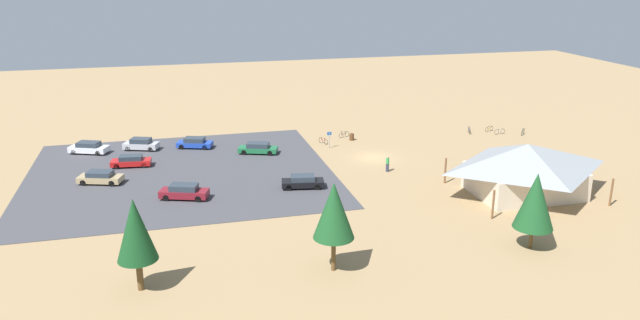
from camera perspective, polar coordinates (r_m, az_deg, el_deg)
ground at (r=74.07m, az=4.95°, el=0.22°), size 160.00×160.00×0.00m
parking_lot_asphalt at (r=70.01m, az=-12.79°, el=-1.19°), size 32.93×30.26×0.05m
bike_pavilion at (r=64.56m, az=18.54°, el=-0.50°), size 12.97×10.33×5.24m
trash_bin at (r=81.18m, az=2.96°, el=2.15°), size 0.60×0.60×0.90m
lot_sign at (r=77.29m, az=0.87°, el=2.11°), size 0.56×0.08×2.20m
pine_midwest at (r=52.09m, az=19.32°, el=-3.60°), size 3.22×3.22×6.42m
pine_far_west at (r=44.56m, az=-16.73°, el=-6.24°), size 2.84×2.84×6.93m
pine_far_east at (r=45.32m, az=1.29°, el=-4.71°), size 3.10×3.10×7.05m
bicycle_silver_back_row at (r=79.12m, az=18.97°, el=0.71°), size 1.42×1.05×0.75m
bicycle_purple_by_bin at (r=77.08m, az=17.29°, el=0.44°), size 0.86×1.54×0.84m
bicycle_red_yard_left at (r=79.46m, az=0.32°, el=1.77°), size 0.85×1.54×0.80m
bicycle_teal_edge_north at (r=88.16m, az=18.28°, el=2.48°), size 1.28×1.28×0.84m
bicycle_black_near_sign at (r=82.53m, az=2.25°, el=2.37°), size 1.60×0.80×0.89m
bicycle_blue_yard_right at (r=86.94m, az=13.67°, el=2.66°), size 0.67×1.72×0.83m
bicycle_orange_trailside at (r=75.56m, az=17.87°, el=0.03°), size 0.48×1.60×0.78m
bicycle_white_lone_west at (r=87.56m, az=16.31°, el=2.55°), size 1.69×0.48×0.81m
bicycle_green_front_row at (r=76.09m, az=20.61°, el=-0.11°), size 1.38×1.01×0.86m
bicycle_yellow_lone_east at (r=88.64m, az=15.40°, el=2.79°), size 1.56×0.75×0.76m
bicycle_silver_yard_front at (r=77.48m, az=18.90°, el=0.38°), size 1.58×0.65×0.84m
car_white_mid_lot at (r=80.31m, az=-20.64°, el=1.08°), size 4.99×3.48×1.44m
car_blue_near_entry at (r=78.98m, az=-11.54°, el=1.57°), size 4.70×3.08×1.36m
car_tan_end_stall at (r=68.81m, az=-19.69°, el=-1.52°), size 4.88×3.21×1.35m
car_green_inner_stall at (r=75.50m, az=-5.76°, el=1.10°), size 5.03×3.28×1.35m
car_silver_front_row at (r=79.78m, az=-16.25°, el=1.42°), size 4.56×3.07×1.48m
car_black_second_row at (r=63.57m, az=-1.61°, el=-2.01°), size 4.59×2.49×1.34m
car_red_back_corner at (r=73.46m, az=-17.12°, el=-0.09°), size 4.58×2.19×1.32m
car_maroon_far_end at (r=62.02m, az=-12.49°, el=-2.89°), size 5.02×3.19×1.49m
visitor_at_bikes at (r=68.97m, az=6.28°, el=-0.32°), size 0.40×0.36×1.81m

